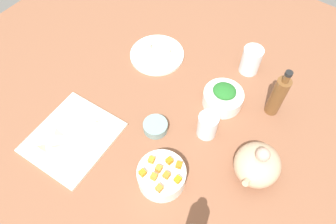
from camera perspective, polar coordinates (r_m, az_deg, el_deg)
tabletop at (r=111.96cm, az=0.00°, el=-1.82°), size 190.00×190.00×3.00cm
cutting_board at (r=111.37cm, az=-16.97°, el=-4.44°), size 30.07×27.16×1.00cm
plate_tofu at (r=129.21cm, az=-2.01°, el=10.41°), size 21.81×21.81×1.20cm
bowl_greens at (r=114.02cm, az=9.95°, el=2.47°), size 14.29×14.29×5.78cm
bowl_carrots at (r=97.77cm, az=-1.17°, el=-11.56°), size 14.94×14.94×6.45cm
bowl_small_side at (r=107.36cm, az=-2.30°, el=-2.68°), size 8.43×8.43×3.36cm
teapot at (r=100.49cm, az=15.97°, el=-9.17°), size 16.69×14.21×14.36cm
bottle_0 at (r=111.97cm, az=19.40°, el=2.82°), size 4.83×4.83×20.92cm
drinking_glass_0 at (r=104.69cm, az=7.22°, el=-2.43°), size 6.78×6.78×9.66cm
drinking_glass_1 at (r=124.46cm, az=14.89°, el=9.11°), size 7.48×7.48×11.00cm
carrot_cube_0 at (r=93.39cm, az=-0.27°, el=-11.45°), size 1.84×1.84×1.80cm
carrot_cube_1 at (r=95.44cm, az=-3.03°, el=-8.70°), size 2.21×2.21×1.80cm
carrot_cube_2 at (r=93.30cm, az=-2.60°, el=-11.71°), size 2.08×2.08×1.80cm
carrot_cube_3 at (r=92.03cm, az=-1.62°, el=-13.73°), size 1.93×1.93×1.80cm
carrot_cube_4 at (r=94.68cm, az=2.01°, el=-9.63°), size 2.29×2.29×1.80cm
carrot_cube_5 at (r=92.95cm, az=1.79°, el=-12.20°), size 1.97×1.97×1.80cm
carrot_cube_6 at (r=93.96cm, az=-4.67°, el=-10.99°), size 2.07×2.07×1.80cm
carrot_cube_7 at (r=95.18cm, az=0.24°, el=-8.89°), size 2.14×2.14×1.80cm
carrot_cube_8 at (r=94.23cm, az=-1.70°, el=-10.26°), size 2.03×2.03×1.80cm
chopped_greens_mound at (r=110.54cm, az=10.28°, el=3.80°), size 9.06×9.63×3.02cm
tofu_cube_0 at (r=127.64cm, az=-3.33°, el=10.70°), size 2.78×2.78×2.20cm
tofu_cube_1 at (r=130.24cm, az=-3.62°, el=11.86°), size 2.90×2.90×2.20cm
tofu_cube_2 at (r=129.95cm, az=-1.99°, el=11.82°), size 2.97×2.97×2.20cm
tofu_cube_3 at (r=128.10cm, az=-0.09°, el=11.03°), size 2.80×2.80×2.20cm
tofu_cube_4 at (r=125.67cm, az=-0.77°, el=9.88°), size 3.10×3.10×2.20cm
tofu_cube_5 at (r=125.30cm, az=-2.49°, el=9.64°), size 2.99×2.99×2.20cm
dumpling_0 at (r=111.60cm, az=-19.91°, el=-4.21°), size 7.58×7.59×2.08cm
dumpling_1 at (r=110.69cm, az=-22.57°, el=-6.17°), size 4.62×4.78×3.08cm
dumpling_2 at (r=108.42cm, az=-19.85°, el=-6.53°), size 6.07×5.72×3.11cm
dumpling_3 at (r=110.13cm, az=-12.90°, el=-2.11°), size 4.53×4.10×2.20cm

